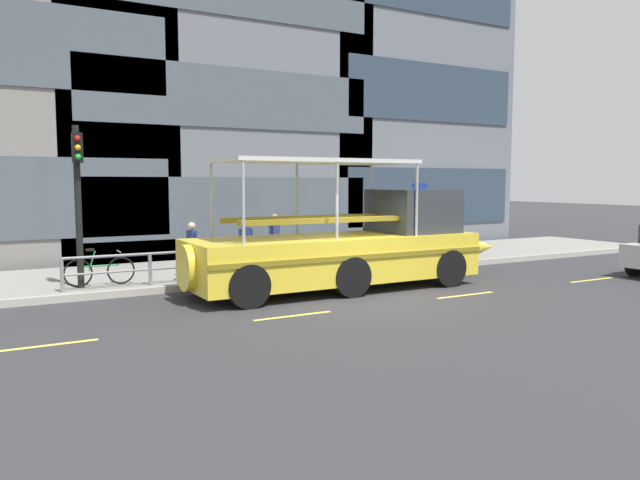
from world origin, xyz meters
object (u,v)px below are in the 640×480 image
Objects in this scene: leaned_bicycle at (100,271)px; pedestrian_near_bow at (383,228)px; duck_tour_boat at (355,247)px; pedestrian_mid_right at (246,239)px; traffic_light_pole at (78,190)px; pedestrian_mid_left at (274,235)px; parking_sign at (419,208)px; pedestrian_near_stern at (192,244)px.

pedestrian_near_bow is at bearing 6.02° from leaned_bicycle.
pedestrian_mid_right is at bearing 115.30° from duck_tour_boat.
leaned_bicycle is at bearing 20.06° from traffic_light_pole.
pedestrian_mid_left is at bearing 11.25° from traffic_light_pole.
leaned_bicycle is at bearing -179.60° from parking_sign.
pedestrian_near_stern is (2.92, 0.31, -1.50)m from traffic_light_pole.
parking_sign is 1.69× the size of pedestrian_near_stern.
pedestrian_mid_left reaches higher than pedestrian_mid_right.
traffic_light_pole reaches higher than pedestrian_mid_right.
pedestrian_mid_right is (4.38, 0.97, 0.53)m from leaned_bicycle.
traffic_light_pole is 10.05m from pedestrian_near_bow.
pedestrian_mid_left is 1.10× the size of pedestrian_mid_right.
pedestrian_near_bow reaches higher than pedestrian_mid_right.
pedestrian_mid_left is (5.34, 0.98, 0.62)m from leaned_bicycle.
duck_tour_boat is 5.84× the size of pedestrian_mid_left.
pedestrian_near_bow is at bearing 46.22° from duck_tour_boat.
traffic_light_pole reaches higher than pedestrian_near_bow.
pedestrian_near_stern reaches higher than leaned_bicycle.
traffic_light_pole reaches higher than duck_tour_boat.
parking_sign is 1.43m from pedestrian_near_bow.
duck_tour_boat is 3.87m from pedestrian_mid_right.
leaned_bicycle is 5.47m from pedestrian_mid_left.
duck_tour_boat reaches higher than pedestrian_near_stern.
parking_sign is 1.50× the size of pedestrian_near_bow.
parking_sign is 5.05m from pedestrian_mid_left.
pedestrian_near_stern is at bearing -156.71° from pedestrian_mid_right.
pedestrian_mid_right is (-0.96, -0.02, -0.09)m from pedestrian_mid_left.
traffic_light_pole is 0.41× the size of duck_tour_boat.
leaned_bicycle is (-10.25, -0.07, -1.38)m from parking_sign.
leaned_bicycle is at bearing 157.21° from duck_tour_boat.
pedestrian_mid_right is (-5.04, -0.03, -0.13)m from pedestrian_near_bow.
duck_tour_boat is (6.50, -2.37, -1.51)m from traffic_light_pole.
pedestrian_near_bow is at bearing 6.71° from traffic_light_pole.
pedestrian_near_stern reaches higher than pedestrian_mid_right.
parking_sign is 10.34m from leaned_bicycle.
pedestrian_mid_left reaches higher than pedestrian_near_stern.
traffic_light_pole is at bearing -178.70° from parking_sign.
pedestrian_near_bow reaches higher than pedestrian_mid_left.
duck_tour_boat reaches higher than pedestrian_mid_left.
traffic_light_pole is at bearing -173.29° from pedestrian_near_bow.
parking_sign is at bearing -48.04° from pedestrian_near_bow.
traffic_light_pole is 7.08m from duck_tour_boat.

